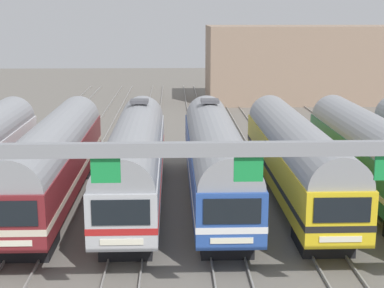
% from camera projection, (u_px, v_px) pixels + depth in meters
% --- Properties ---
extents(ground_plane, '(160.00, 160.00, 0.00)m').
position_uv_depth(ground_plane, '(215.00, 203.00, 32.26)').
color(ground_plane, slate).
extents(track_bed, '(27.57, 70.00, 0.15)m').
position_uv_depth(track_bed, '(200.00, 138.00, 48.82)').
color(track_bed, gray).
rests_on(track_bed, ground).
extents(commuter_train_maroon, '(2.88, 18.06, 4.77)m').
position_uv_depth(commuter_train_maroon, '(54.00, 157.00, 31.38)').
color(commuter_train_maroon, maroon).
rests_on(commuter_train_maroon, ground).
extents(commuter_train_stainless, '(2.88, 18.06, 5.05)m').
position_uv_depth(commuter_train_stainless, '(135.00, 157.00, 31.53)').
color(commuter_train_stainless, '#B2B5BA').
rests_on(commuter_train_stainless, ground).
extents(commuter_train_blue, '(2.88, 18.06, 5.05)m').
position_uv_depth(commuter_train_blue, '(215.00, 156.00, 31.67)').
color(commuter_train_blue, '#284C9E').
rests_on(commuter_train_blue, ground).
extents(commuter_train_yellow, '(2.88, 18.06, 4.77)m').
position_uv_depth(commuter_train_yellow, '(295.00, 156.00, 31.81)').
color(commuter_train_yellow, gold).
rests_on(commuter_train_yellow, ground).
extents(commuter_train_green, '(2.88, 18.06, 4.77)m').
position_uv_depth(commuter_train_green, '(374.00, 155.00, 31.95)').
color(commuter_train_green, '#236B42').
rests_on(commuter_train_green, ground).
extents(catenary_gantry, '(31.31, 0.44, 6.97)m').
position_uv_depth(catenary_gantry, '(248.00, 174.00, 17.90)').
color(catenary_gantry, gray).
rests_on(catenary_gantry, ground).
extents(maintenance_building, '(24.52, 10.00, 8.76)m').
position_uv_depth(maintenance_building, '(312.00, 64.00, 68.75)').
color(maintenance_building, gray).
rests_on(maintenance_building, ground).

